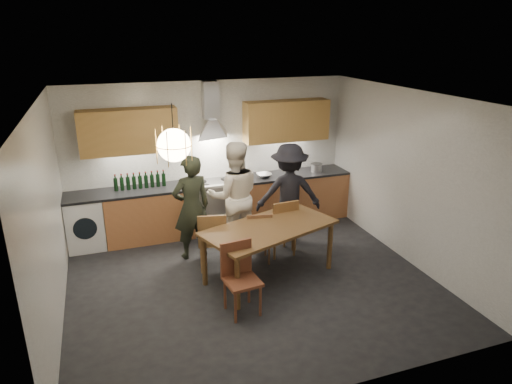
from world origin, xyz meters
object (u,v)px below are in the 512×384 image
object	(u,v)px
person_mid	(234,196)
chair_front	(239,272)
mixing_bowl	(264,175)
dining_table	(269,232)
person_left	(192,207)
person_right	(289,193)
stock_pot	(316,168)
chair_back_left	(212,238)
wine_bottles	(140,180)

from	to	relation	value
person_mid	chair_front	bearing A→B (deg)	82.68
person_mid	mixing_bowl	bearing A→B (deg)	-128.43
dining_table	person_left	size ratio (longest dim) A/B	1.26
person_right	mixing_bowl	distance (m)	0.81
mixing_bowl	stock_pot	xyz separation A→B (m)	(1.04, 0.01, 0.04)
dining_table	mixing_bowl	size ratio (longest dim) A/B	7.60
chair_back_left	person_left	bearing A→B (deg)	-59.48
person_left	chair_back_left	bearing A→B (deg)	98.76
mixing_bowl	stock_pot	bearing A→B (deg)	0.28
mixing_bowl	chair_front	bearing A→B (deg)	-116.53
person_right	stock_pot	bearing A→B (deg)	-125.41
person_right	chair_back_left	bearing A→B (deg)	35.60
chair_back_left	mixing_bowl	xyz separation A→B (m)	(1.32, 1.39, 0.41)
wine_bottles	person_right	bearing A→B (deg)	-21.12
mixing_bowl	dining_table	bearing A→B (deg)	-107.93
mixing_bowl	stock_pot	world-z (taller)	stock_pot
chair_back_left	chair_front	bearing A→B (deg)	105.60
mixing_bowl	person_mid	bearing A→B (deg)	-135.90
person_mid	wine_bottles	world-z (taller)	person_mid
stock_pot	wine_bottles	size ratio (longest dim) A/B	0.24
chair_back_left	stock_pot	xyz separation A→B (m)	(2.36, 1.40, 0.45)
dining_table	chair_back_left	xyz separation A→B (m)	(-0.72, 0.45, -0.18)
chair_front	person_left	size ratio (longest dim) A/B	0.56
dining_table	person_right	size ratio (longest dim) A/B	1.24
person_right	mixing_bowl	world-z (taller)	person_right
person_left	stock_pot	world-z (taller)	person_left
chair_back_left	person_right	xyz separation A→B (m)	(1.47, 0.61, 0.31)
person_left	person_right	distance (m)	1.65
dining_table	chair_back_left	world-z (taller)	chair_back_left
chair_front	mixing_bowl	distance (m)	2.82
dining_table	person_mid	bearing A→B (deg)	80.63
person_mid	person_right	distance (m)	0.94
person_mid	stock_pot	size ratio (longest dim) A/B	8.67
person_left	stock_pot	xyz separation A→B (m)	(2.55, 0.86, 0.15)
chair_back_left	chair_front	world-z (taller)	chair_front
person_right	mixing_bowl	bearing A→B (deg)	-66.06
mixing_bowl	person_left	bearing A→B (deg)	-150.19
dining_table	wine_bottles	bearing A→B (deg)	109.21
dining_table	mixing_bowl	bearing A→B (deg)	52.64
stock_pot	person_mid	bearing A→B (deg)	-157.22
dining_table	person_right	xyz separation A→B (m)	(0.75, 1.06, 0.14)
person_right	wine_bottles	bearing A→B (deg)	-8.00
dining_table	person_right	world-z (taller)	person_right
mixing_bowl	wine_bottles	world-z (taller)	wine_bottles
dining_table	mixing_bowl	distance (m)	1.96
dining_table	wine_bottles	world-z (taller)	wine_bottles
mixing_bowl	stock_pot	distance (m)	1.05
chair_front	person_left	bearing A→B (deg)	92.31
chair_back_left	person_mid	xyz separation A→B (m)	(0.53, 0.63, 0.37)
chair_front	wine_bottles	world-z (taller)	wine_bottles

